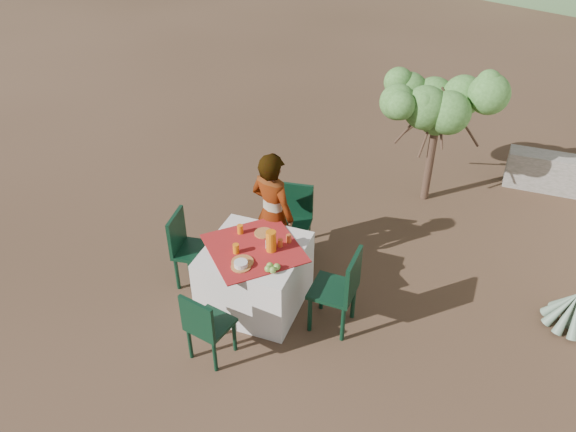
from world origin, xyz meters
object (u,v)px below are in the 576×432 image
(agave, at_px, (574,309))
(person, at_px, (272,214))
(shrub_tree, at_px, (443,110))
(juice_pitcher, at_px, (271,241))
(chair_far, at_px, (293,218))
(table, at_px, (255,275))
(chair_near, at_px, (205,325))
(chair_left, at_px, (188,246))
(chair_right, at_px, (341,288))

(agave, bearing_deg, person, -175.86)
(shrub_tree, distance_m, juice_pitcher, 3.20)
(chair_far, bearing_deg, juice_pitcher, -91.51)
(table, distance_m, person, 0.75)
(chair_near, xyz_separation_m, chair_left, (-0.75, 1.00, 0.04))
(person, height_order, agave, person)
(chair_right, height_order, agave, chair_right)
(chair_left, distance_m, juice_pitcher, 1.11)
(chair_near, relative_size, person, 0.54)
(chair_far, xyz_separation_m, agave, (3.24, -0.12, -0.30))
(table, xyz_separation_m, juice_pitcher, (0.19, 0.02, 0.50))
(table, bearing_deg, juice_pitcher, 7.27)
(shrub_tree, height_order, juice_pitcher, shrub_tree)
(juice_pitcher, bearing_deg, table, -172.73)
(table, distance_m, shrub_tree, 3.41)
(table, height_order, chair_near, chair_near)
(chair_right, bearing_deg, agave, 113.04)
(chair_near, height_order, chair_left, chair_left)
(shrub_tree, bearing_deg, chair_far, -125.94)
(table, relative_size, chair_near, 1.54)
(table, bearing_deg, chair_near, -96.75)
(chair_far, distance_m, shrub_tree, 2.52)
(juice_pitcher, bearing_deg, chair_right, -4.62)
(person, relative_size, shrub_tree, 0.91)
(chair_far, bearing_deg, person, -116.55)
(juice_pitcher, bearing_deg, agave, 15.12)
(person, bearing_deg, chair_far, -91.60)
(chair_left, bearing_deg, agave, -87.11)
(person, bearing_deg, chair_near, 104.60)
(chair_right, xyz_separation_m, agave, (2.33, 0.91, -0.32))
(chair_left, bearing_deg, person, -63.31)
(chair_near, distance_m, agave, 3.89)
(chair_near, distance_m, shrub_tree, 4.27)
(table, relative_size, chair_far, 1.39)
(table, height_order, agave, table)
(chair_right, height_order, shrub_tree, shrub_tree)
(person, xyz_separation_m, juice_pitcher, (0.23, -0.60, 0.10))
(chair_near, relative_size, chair_right, 0.87)
(table, xyz_separation_m, shrub_tree, (1.48, 2.91, 0.98))
(table, distance_m, chair_far, 1.00)
(table, distance_m, agave, 3.43)
(table, distance_m, chair_right, 1.00)
(shrub_tree, relative_size, agave, 2.64)
(chair_near, relative_size, juice_pitcher, 3.53)
(chair_near, bearing_deg, agave, -140.60)
(table, height_order, chair_right, chair_right)
(table, relative_size, chair_left, 1.42)
(chair_left, bearing_deg, chair_far, -53.38)
(chair_far, xyz_separation_m, chair_right, (0.90, -1.03, 0.02))
(table, height_order, shrub_tree, shrub_tree)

